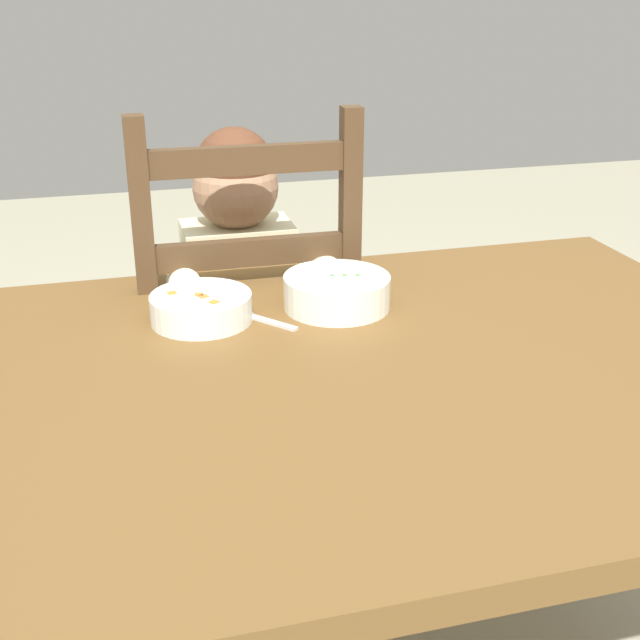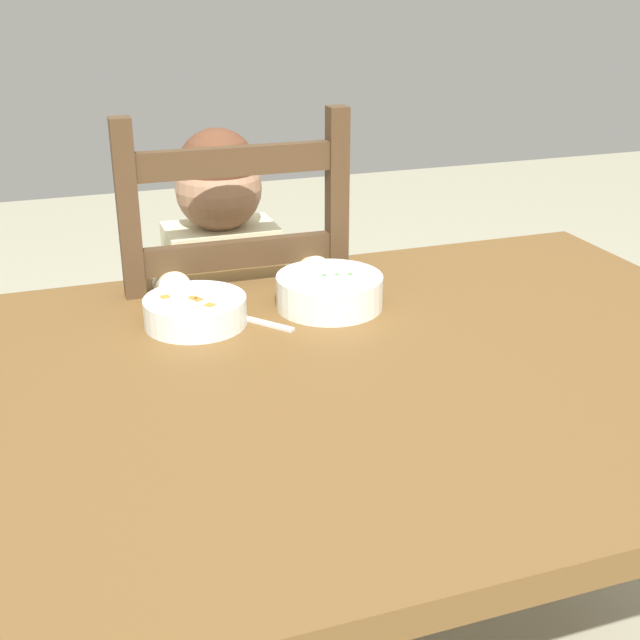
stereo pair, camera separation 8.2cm
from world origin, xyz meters
The scene contains 6 objects.
dining_table centered at (0.00, 0.00, 0.61)m, with size 1.35×0.96×0.70m.
dining_chair centered at (-0.09, 0.53, 0.47)m, with size 0.43×0.43×1.02m.
child_figure centered at (-0.09, 0.52, 0.64)m, with size 0.32×0.31×0.96m.
bowl_of_peas centered at (0.03, 0.23, 0.73)m, with size 0.18×0.18×0.06m.
bowl_of_carrots centered at (-0.20, 0.23, 0.73)m, with size 0.17×0.17×0.05m.
spoon centered at (-0.12, 0.22, 0.71)m, with size 0.10×0.12×0.01m.
Camera 1 is at (-0.34, -1.04, 1.24)m, focal length 46.57 mm.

